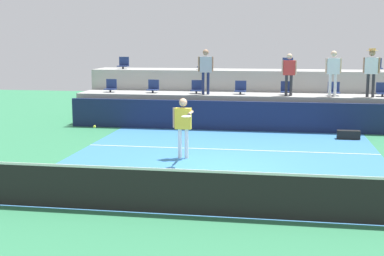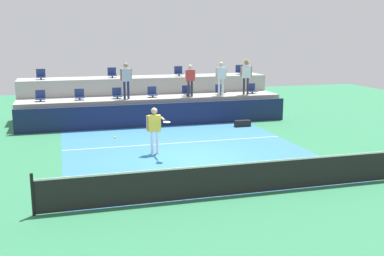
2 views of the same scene
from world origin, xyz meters
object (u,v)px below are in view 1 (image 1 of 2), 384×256
Objects in this scene: stadium_chair_lower_center at (241,89)px; tennis_ball at (95,127)px; stadium_chair_lower_mid_left at (197,88)px; tennis_player at (183,122)px; stadium_chair_lower_far_right at (382,91)px; stadium_chair_lower_right at (334,90)px; spectator_leaning_on_rail at (289,71)px; spectator_with_hat at (371,67)px; stadium_chair_lower_mid_right at (286,89)px; equipment_bag at (348,135)px; stadium_chair_upper_far_right at (376,66)px; stadium_chair_upper_far_left at (124,64)px; stadium_chair_upper_left at (203,64)px; spectator_in_white at (206,67)px; spectator_in_grey at (333,69)px; stadium_chair_lower_far_left at (111,87)px; stadium_chair_lower_left at (153,87)px; stadium_chair_upper_right at (288,65)px.

tennis_ball is (-2.87, -8.75, -0.19)m from stadium_chair_lower_center.
tennis_player is at bearing -84.51° from stadium_chair_lower_mid_left.
stadium_chair_lower_far_right is at bearing 0.00° from stadium_chair_lower_center.
spectator_leaning_on_rail reaches higher than stadium_chair_lower_right.
stadium_chair_lower_mid_left is at bearing 95.49° from tennis_player.
tennis_player is 0.96× the size of spectator_with_hat.
equipment_bag is (2.11, -2.37, -1.31)m from stadium_chair_lower_mid_right.
stadium_chair_lower_right is 7.65× the size of tennis_ball.
spectator_leaning_on_rail is 0.89× the size of spectator_with_hat.
spectator_leaning_on_rail is (-3.51, -2.18, -0.11)m from stadium_chair_upper_far_right.
stadium_chair_upper_left is (3.53, 0.00, 0.00)m from stadium_chair_upper_far_left.
stadium_chair_upper_far_right is 0.30× the size of tennis_player.
spectator_in_white reaches higher than stadium_chair_upper_far_left.
tennis_player is (-2.92, -6.26, -0.41)m from stadium_chair_lower_mid_right.
stadium_chair_upper_far_left is at bearing 153.04° from stadium_chair_lower_mid_left.
stadium_chair_upper_far_right reaches higher than tennis_ball.
stadium_chair_lower_right is at bearing 77.11° from spectator_in_grey.
stadium_chair_lower_center is at bearing 0.00° from stadium_chair_lower_mid_left.
stadium_chair_lower_far_left is 0.30× the size of tennis_player.
stadium_chair_lower_far_left is at bearing 180.00° from stadium_chair_lower_right.
stadium_chair_lower_mid_left is 4.06m from stadium_chair_upper_far_left.
spectator_with_hat is (-0.50, -0.38, 0.90)m from stadium_chair_lower_far_right.
stadium_chair_upper_far_right is at bearing 9.58° from stadium_chair_lower_far_left.
spectator_leaning_on_rail is at bearing 63.01° from tennis_player.
spectator_in_white is 5.99m from equipment_bag.
equipment_bag is (7.41, -2.37, -1.31)m from stadium_chair_lower_left.
stadium_chair_lower_far_left is 7.53m from tennis_player.
stadium_chair_lower_far_right is at bearing 3.29° from spectator_in_white.
stadium_chair_lower_right is at bearing 0.00° from stadium_chair_lower_mid_right.
stadium_chair_upper_far_left reaches higher than tennis_ball.
tennis_player is (4.16, -6.26, -0.41)m from stadium_chair_lower_far_left.
stadium_chair_lower_mid_left is at bearing 157.13° from equipment_bag.
stadium_chair_lower_center is at bearing 0.00° from stadium_chair_lower_left.
stadium_chair_upper_right is at bearing 116.33° from equipment_bag.
stadium_chair_lower_far_left and stadium_chair_lower_mid_right have the same top height.
tennis_ball is at bearing -85.74° from stadium_chair_lower_left.
tennis_ball is (-8.23, -10.55, -1.04)m from stadium_chair_upper_far_right.
stadium_chair_upper_left reaches higher than stadium_chair_lower_far_left.
stadium_chair_lower_far_right is at bearing 0.00° from stadium_chair_lower_right.
spectator_in_grey reaches higher than tennis_ball.
stadium_chair_lower_center reaches higher than tennis_ball.
stadium_chair_upper_right is 0.30× the size of tennis_player.
stadium_chair_lower_right is 10.86m from tennis_ball.
stadium_chair_lower_mid_left is at bearing 137.04° from spectator_in_white.
stadium_chair_upper_far_right is at bearing 0.00° from stadium_chair_upper_right.
stadium_chair_lower_mid_left is 6.65m from spectator_with_hat.
spectator_in_white reaches higher than stadium_chair_upper_far_right.
stadium_chair_lower_mid_right is 1.99m from stadium_chair_upper_right.
stadium_chair_lower_right is 0.33× the size of spectator_leaning_on_rail.
spectator_with_hat reaches higher than stadium_chair_lower_right.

